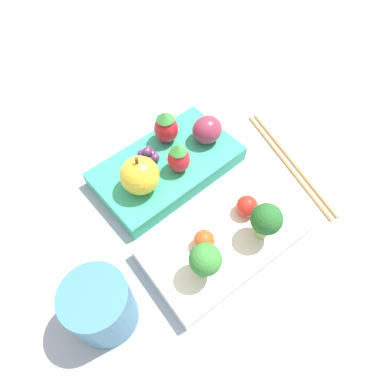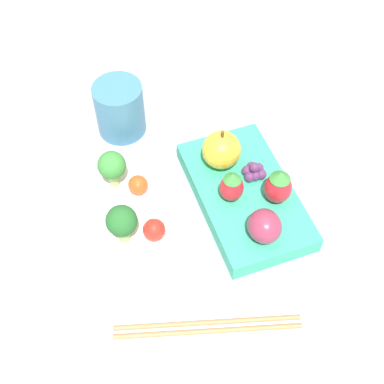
% 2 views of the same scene
% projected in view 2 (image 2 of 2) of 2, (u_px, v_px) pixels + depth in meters
% --- Properties ---
extents(ground_plane, '(4.00, 4.00, 0.00)m').
position_uv_depth(ground_plane, '(190.00, 205.00, 0.69)').
color(ground_plane, '#939EB2').
extents(bento_box_savoury, '(0.19, 0.11, 0.02)m').
position_uv_depth(bento_box_savoury, '(138.00, 210.00, 0.67)').
color(bento_box_savoury, silver).
rests_on(bento_box_savoury, ground_plane).
extents(bento_box_fruit, '(0.21, 0.13, 0.03)m').
position_uv_depth(bento_box_fruit, '(245.00, 195.00, 0.69)').
color(bento_box_fruit, '#33A87F').
rests_on(bento_box_fruit, ground_plane).
extents(broccoli_floret_0, '(0.04, 0.04, 0.05)m').
position_uv_depth(broccoli_floret_0, '(112.00, 166.00, 0.66)').
color(broccoli_floret_0, '#93B770').
rests_on(broccoli_floret_0, bento_box_savoury).
extents(broccoli_floret_1, '(0.04, 0.04, 0.06)m').
position_uv_depth(broccoli_floret_1, '(122.00, 222.00, 0.61)').
color(broccoli_floret_1, '#93B770').
rests_on(broccoli_floret_1, bento_box_savoury).
extents(cherry_tomato_0, '(0.03, 0.03, 0.03)m').
position_uv_depth(cherry_tomato_0, '(154.00, 230.00, 0.63)').
color(cherry_tomato_0, red).
rests_on(cherry_tomato_0, bento_box_savoury).
extents(cherry_tomato_1, '(0.03, 0.03, 0.03)m').
position_uv_depth(cherry_tomato_1, '(138.00, 185.00, 0.67)').
color(cherry_tomato_1, '#DB4C1E').
rests_on(cherry_tomato_1, bento_box_savoury).
extents(apple, '(0.05, 0.05, 0.06)m').
position_uv_depth(apple, '(221.00, 150.00, 0.68)').
color(apple, gold).
rests_on(apple, bento_box_fruit).
extents(strawberry_0, '(0.03, 0.03, 0.05)m').
position_uv_depth(strawberry_0, '(232.00, 186.00, 0.65)').
color(strawberry_0, red).
rests_on(strawberry_0, bento_box_fruit).
extents(strawberry_1, '(0.03, 0.03, 0.05)m').
position_uv_depth(strawberry_1, '(278.00, 186.00, 0.65)').
color(strawberry_1, red).
rests_on(strawberry_1, bento_box_fruit).
extents(plum, '(0.04, 0.04, 0.04)m').
position_uv_depth(plum, '(265.00, 226.00, 0.62)').
color(plum, '#892D47').
rests_on(plum, bento_box_fruit).
extents(grape_cluster, '(0.03, 0.03, 0.02)m').
position_uv_depth(grape_cluster, '(254.00, 171.00, 0.68)').
color(grape_cluster, '#562D5B').
rests_on(grape_cluster, bento_box_fruit).
extents(drinking_cup, '(0.07, 0.07, 0.08)m').
position_uv_depth(drinking_cup, '(120.00, 109.00, 0.74)').
color(drinking_cup, teal).
rests_on(drinking_cup, ground_plane).
extents(chopsticks_pair, '(0.06, 0.21, 0.01)m').
position_uv_depth(chopsticks_pair, '(208.00, 326.00, 0.59)').
color(chopsticks_pair, '#A37547').
rests_on(chopsticks_pair, ground_plane).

